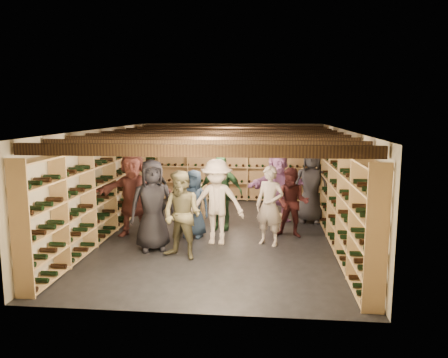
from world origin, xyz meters
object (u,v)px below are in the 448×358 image
person_3 (217,202)px  person_6 (193,204)px  person_11 (278,187)px  person_5 (133,194)px  person_10 (220,192)px  crate_stack_left (197,196)px  crate_loose (274,218)px  person_7 (270,206)px  person_12 (311,186)px  crate_stack_right (195,209)px  person_2 (182,215)px  person_0 (153,205)px  person_1 (154,195)px  person_8 (292,203)px

person_3 → person_6: (-0.58, 0.45, -0.15)m
person_3 → person_11: 2.42m
person_5 → person_10: size_ratio=1.06×
crate_stack_left → person_5: person_5 is taller
crate_loose → person_7: bearing=-94.2°
crate_stack_left → person_12: bearing=-23.5°
person_3 → person_5: (-1.95, 0.45, 0.05)m
crate_stack_left → crate_loose: (2.23, -1.36, -0.25)m
crate_stack_right → person_2: 3.12m
person_10 → person_11: bearing=38.0°
person_0 → person_10: size_ratio=1.03×
crate_stack_right → person_7: bearing=-46.5°
person_10 → person_12: size_ratio=0.97×
person_11 → crate_loose: bearing=163.2°
person_0 → person_2: 0.83m
person_2 → person_12: person_12 is taller
person_12 → crate_loose: bearing=-171.2°
person_1 → person_3: (1.58, -0.88, 0.07)m
person_6 → person_10: person_10 is taller
person_2 → person_6: bearing=113.6°
crate_loose → person_8: size_ratio=0.32×
person_8 → person_7: bearing=-114.8°
person_2 → crate_stack_left: bearing=118.0°
crate_stack_left → person_8: (2.59, -2.73, 0.44)m
person_7 → person_8: bearing=76.7°
crate_stack_left → crate_stack_right: bearing=-83.7°
person_5 → person_3: bearing=-20.3°
crate_loose → person_11: 0.81m
person_2 → person_7: size_ratio=1.01×
crate_stack_right → person_0: person_0 is taller
person_7 → person_12: person_12 is taller
person_3 → person_10: size_ratio=1.01×
crate_stack_right → person_5: (-1.13, -1.61, 0.70)m
crate_loose → person_3: 2.52m
person_7 → crate_stack_right: bearing=158.5°
person_5 → person_10: bearing=13.5°
person_6 → person_1: bearing=167.2°
crate_stack_left → person_11: bearing=-30.6°
crate_stack_left → person_0: bearing=-94.1°
crate_stack_right → person_1: size_ratio=0.32×
crate_stack_left → person_1: (-0.61, -2.50, 0.50)m
person_3 → person_6: bearing=144.2°
person_0 → person_11: (2.58, 2.55, -0.03)m
person_1 → person_7: (2.70, -0.87, 0.01)m
person_6 → person_5: bearing=-169.4°
person_5 → person_12: bearing=13.6°
person_7 → person_12: bearing=87.4°
crate_stack_left → person_1: bearing=-103.8°
person_0 → person_5: size_ratio=0.97×
crate_loose → person_10: person_10 is taller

